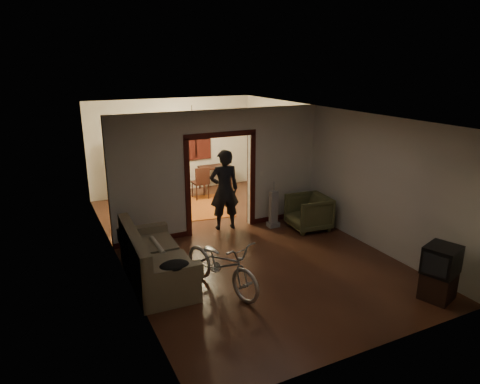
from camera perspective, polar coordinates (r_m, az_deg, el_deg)
floor at (r=9.58m, az=-0.79°, el=-6.41°), size 5.00×8.50×0.01m
ceiling at (r=8.85m, az=-0.87°, el=10.48°), size 5.00×8.50×0.01m
wall_back at (r=12.99m, az=-8.92°, el=6.11°), size 5.00×0.02×2.80m
wall_left at (r=8.40m, az=-16.44°, el=-0.35°), size 0.02×8.50×2.80m
wall_right at (r=10.40m, az=11.75°, el=3.26°), size 0.02×8.50×2.80m
partition_wall at (r=9.78m, az=-2.71°, el=2.73°), size 5.00×0.14×2.80m
door_casing at (r=9.85m, az=-2.69°, el=1.04°), size 1.74×0.20×2.32m
far_window at (r=13.14m, az=-5.97°, el=7.02°), size 0.98×0.06×1.28m
chandelier at (r=11.20m, az=-6.41°, el=9.42°), size 0.24×0.24×0.24m
light_switch at (r=10.20m, az=2.89°, el=2.46°), size 0.08×0.01×0.12m
sofa at (r=7.88m, az=-11.08°, el=-8.19°), size 1.05×2.19×0.99m
rolled_paper at (r=8.15m, az=-10.98°, el=-7.03°), size 0.10×0.78×0.10m
jacket at (r=7.01m, az=-8.75°, el=-9.66°), size 0.49×0.36×0.14m
bicycle at (r=7.44m, az=-2.46°, el=-9.57°), size 1.15×1.92×0.95m
armchair at (r=10.19m, az=9.12°, el=-2.70°), size 0.97×0.95×0.82m
tv_stand at (r=7.99m, az=24.88°, el=-11.25°), size 0.63×0.61×0.47m
crt_tv at (r=7.80m, az=25.31°, el=-8.18°), size 0.67×0.64×0.47m
vacuum at (r=10.21m, az=4.48°, el=-2.29°), size 0.32×0.29×0.89m
person at (r=9.93m, az=-2.11°, el=0.30°), size 0.76×0.56×1.91m
oriental_rug at (r=11.71m, az=-5.58°, el=-2.01°), size 1.83×2.24×0.02m
locker at (r=12.50m, az=-13.31°, el=3.00°), size 0.92×0.57×1.76m
globe at (r=12.29m, az=-13.65°, el=7.79°), size 0.28×0.28×0.28m
desk at (r=13.28m, az=-3.32°, el=1.92°), size 0.97×0.54×0.72m
desk_chair at (r=12.34m, az=-5.34°, el=1.26°), size 0.48×0.48×0.95m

